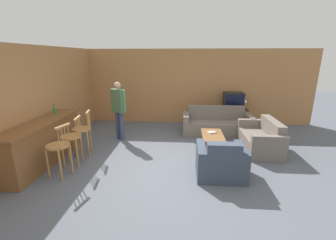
{
  "coord_description": "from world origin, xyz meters",
  "views": [
    {
      "loc": [
        0.28,
        -4.35,
        2.34
      ],
      "look_at": [
        -0.13,
        0.89,
        0.85
      ],
      "focal_mm": 24.0,
      "sensor_mm": 36.0,
      "label": 1
    }
  ],
  "objects": [
    {
      "name": "ground_plane",
      "position": [
        0.0,
        0.0,
        0.0
      ],
      "size": [
        24.0,
        24.0,
        0.0
      ],
      "primitive_type": "plane",
      "color": "#565B66"
    },
    {
      "name": "wall_back",
      "position": [
        0.0,
        3.64,
        1.3
      ],
      "size": [
        9.4,
        0.08,
        2.6
      ],
      "color": "#B27A47",
      "rests_on": "ground_plane"
    },
    {
      "name": "wall_left",
      "position": [
        -3.19,
        1.32,
        1.3
      ],
      "size": [
        0.08,
        8.64,
        2.6
      ],
      "color": "#B27A47",
      "rests_on": "ground_plane"
    },
    {
      "name": "bar_counter",
      "position": [
        -2.86,
        0.1,
        0.49
      ],
      "size": [
        0.55,
        2.41,
        0.98
      ],
      "color": "brown",
      "rests_on": "ground_plane"
    },
    {
      "name": "bar_chair_near",
      "position": [
        -2.2,
        -0.43,
        0.58
      ],
      "size": [
        0.53,
        0.53,
        1.09
      ],
      "color": "#B77F42",
      "rests_on": "ground_plane"
    },
    {
      "name": "bar_chair_mid",
      "position": [
        -2.2,
        0.11,
        0.58
      ],
      "size": [
        0.49,
        0.49,
        1.09
      ],
      "color": "#B77F42",
      "rests_on": "ground_plane"
    },
    {
      "name": "bar_chair_far",
      "position": [
        -2.2,
        0.64,
        0.58
      ],
      "size": [
        0.52,
        0.52,
        1.09
      ],
      "color": "#B77F42",
      "rests_on": "ground_plane"
    },
    {
      "name": "couch_far",
      "position": [
        1.27,
        2.44,
        0.3
      ],
      "size": [
        2.07,
        0.88,
        0.83
      ],
      "color": "#70665B",
      "rests_on": "ground_plane"
    },
    {
      "name": "armchair_near",
      "position": [
        1.01,
        -0.2,
        0.3
      ],
      "size": [
        0.95,
        0.83,
        0.81
      ],
      "color": "#384251",
      "rests_on": "ground_plane"
    },
    {
      "name": "loveseat_right",
      "position": [
        2.25,
        1.25,
        0.29
      ],
      "size": [
        0.81,
        1.53,
        0.8
      ],
      "color": "#70665B",
      "rests_on": "ground_plane"
    },
    {
      "name": "coffee_table",
      "position": [
        0.99,
        1.11,
        0.36
      ],
      "size": [
        0.53,
        1.02,
        0.43
      ],
      "color": "brown",
      "rests_on": "ground_plane"
    },
    {
      "name": "tv_unit",
      "position": [
        1.91,
        3.3,
        0.31
      ],
      "size": [
        0.97,
        0.54,
        0.62
      ],
      "color": "#2D2319",
      "rests_on": "ground_plane"
    },
    {
      "name": "tv",
      "position": [
        1.91,
        3.29,
        0.9
      ],
      "size": [
        0.65,
        0.45,
        0.56
      ],
      "color": "black",
      "rests_on": "tv_unit"
    },
    {
      "name": "bottle",
      "position": [
        -2.9,
        0.74,
        1.09
      ],
      "size": [
        0.07,
        0.07,
        0.25
      ],
      "color": "#2D7F3D",
      "rests_on": "bar_counter"
    },
    {
      "name": "book_on_table",
      "position": [
        0.98,
        1.25,
        0.44
      ],
      "size": [
        0.26,
        0.23,
        0.03
      ],
      "color": "#B7AD99",
      "rests_on": "coffee_table"
    },
    {
      "name": "table_lamp",
      "position": [
        2.23,
        3.3,
        0.93
      ],
      "size": [
        0.28,
        0.28,
        0.43
      ],
      "color": "brown",
      "rests_on": "tv_unit"
    },
    {
      "name": "person_by_window",
      "position": [
        -1.6,
        1.72,
        0.95
      ],
      "size": [
        0.48,
        0.38,
        1.67
      ],
      "color": "#384260",
      "rests_on": "ground_plane"
    }
  ]
}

